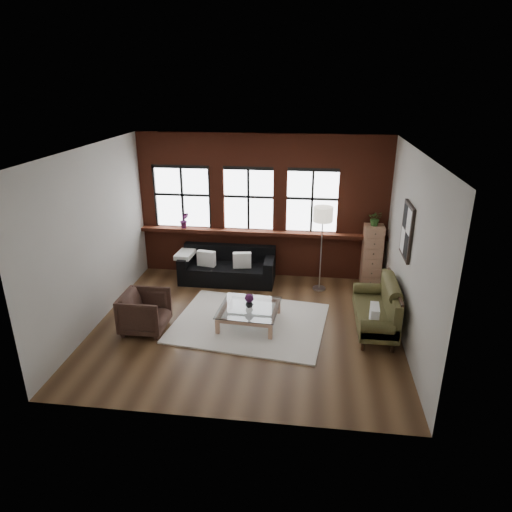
# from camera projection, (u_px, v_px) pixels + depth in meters

# --- Properties ---
(floor) EXTENTS (5.50, 5.50, 0.00)m
(floor) POSITION_uv_depth(u_px,v_px,m) (247.00, 325.00, 8.43)
(floor) COLOR #402817
(floor) RESTS_ON ground
(ceiling) EXTENTS (5.50, 5.50, 0.00)m
(ceiling) POSITION_uv_depth(u_px,v_px,m) (245.00, 150.00, 7.26)
(ceiling) COLOR white
(ceiling) RESTS_ON ground
(wall_back) EXTENTS (5.50, 0.00, 5.50)m
(wall_back) POSITION_uv_depth(u_px,v_px,m) (262.00, 206.00, 10.15)
(wall_back) COLOR #A9A69D
(wall_back) RESTS_ON ground
(wall_front) EXTENTS (5.50, 0.00, 5.50)m
(wall_front) POSITION_uv_depth(u_px,v_px,m) (216.00, 313.00, 5.53)
(wall_front) COLOR #A9A69D
(wall_front) RESTS_ON ground
(wall_left) EXTENTS (0.00, 5.00, 5.00)m
(wall_left) POSITION_uv_depth(u_px,v_px,m) (94.00, 237.00, 8.17)
(wall_left) COLOR #A9A69D
(wall_left) RESTS_ON ground
(wall_right) EXTENTS (0.00, 5.00, 5.00)m
(wall_right) POSITION_uv_depth(u_px,v_px,m) (410.00, 251.00, 7.52)
(wall_right) COLOR #A9A69D
(wall_right) RESTS_ON ground
(brick_backwall) EXTENTS (5.50, 0.12, 3.20)m
(brick_backwall) POSITION_uv_depth(u_px,v_px,m) (262.00, 207.00, 10.10)
(brick_backwall) COLOR maroon
(brick_backwall) RESTS_ON floor
(sill_ledge) EXTENTS (5.50, 0.30, 0.08)m
(sill_ledge) POSITION_uv_depth(u_px,v_px,m) (261.00, 232.00, 10.22)
(sill_ledge) COLOR maroon
(sill_ledge) RESTS_ON brick_backwall
(window_left) EXTENTS (1.38, 0.10, 1.50)m
(window_left) POSITION_uv_depth(u_px,v_px,m) (183.00, 198.00, 10.26)
(window_left) COLOR black
(window_left) RESTS_ON brick_backwall
(window_mid) EXTENTS (1.38, 0.10, 1.50)m
(window_mid) POSITION_uv_depth(u_px,v_px,m) (249.00, 200.00, 10.09)
(window_mid) COLOR black
(window_mid) RESTS_ON brick_backwall
(window_right) EXTENTS (1.38, 0.10, 1.50)m
(window_right) POSITION_uv_depth(u_px,v_px,m) (312.00, 202.00, 9.93)
(window_right) COLOR black
(window_right) RESTS_ON brick_backwall
(wall_poster) EXTENTS (0.05, 0.74, 0.94)m
(wall_poster) POSITION_uv_depth(u_px,v_px,m) (407.00, 231.00, 7.71)
(wall_poster) COLOR black
(wall_poster) RESTS_ON wall_right
(shag_rug) EXTENTS (2.97, 2.46, 0.03)m
(shag_rug) POSITION_uv_depth(u_px,v_px,m) (250.00, 323.00, 8.49)
(shag_rug) COLOR beige
(shag_rug) RESTS_ON floor
(dark_sofa) EXTENTS (2.08, 0.84, 0.75)m
(dark_sofa) POSITION_uv_depth(u_px,v_px,m) (227.00, 266.00, 10.13)
(dark_sofa) COLOR black
(dark_sofa) RESTS_ON floor
(pillow_a) EXTENTS (0.42, 0.21, 0.34)m
(pillow_a) POSITION_uv_depth(u_px,v_px,m) (206.00, 258.00, 10.02)
(pillow_a) COLOR white
(pillow_a) RESTS_ON dark_sofa
(pillow_b) EXTENTS (0.42, 0.21, 0.34)m
(pillow_b) POSITION_uv_depth(u_px,v_px,m) (242.00, 260.00, 9.93)
(pillow_b) COLOR white
(pillow_b) RESTS_ON dark_sofa
(vintage_settee) EXTENTS (0.74, 1.67, 0.89)m
(vintage_settee) POSITION_uv_depth(u_px,v_px,m) (375.00, 308.00, 8.13)
(vintage_settee) COLOR #403C1D
(vintage_settee) RESTS_ON floor
(pillow_settee) EXTENTS (0.17, 0.39, 0.34)m
(pillow_settee) POSITION_uv_depth(u_px,v_px,m) (374.00, 315.00, 7.63)
(pillow_settee) COLOR white
(pillow_settee) RESTS_ON vintage_settee
(armchair) EXTENTS (0.80, 0.78, 0.72)m
(armchair) POSITION_uv_depth(u_px,v_px,m) (145.00, 312.00, 8.15)
(armchair) COLOR #321F19
(armchair) RESTS_ON floor
(coffee_table) EXTENTS (1.14, 1.14, 0.36)m
(coffee_table) POSITION_uv_depth(u_px,v_px,m) (249.00, 316.00, 8.42)
(coffee_table) COLOR #A8775B
(coffee_table) RESTS_ON shag_rug
(vase) EXTENTS (0.17, 0.17, 0.15)m
(vase) POSITION_uv_depth(u_px,v_px,m) (249.00, 304.00, 8.32)
(vase) COLOR #B2B2B2
(vase) RESTS_ON coffee_table
(flowers) EXTENTS (0.16, 0.16, 0.16)m
(flowers) POSITION_uv_depth(u_px,v_px,m) (249.00, 298.00, 8.28)
(flowers) COLOR #471843
(flowers) RESTS_ON vase
(drawer_chest) EXTENTS (0.41, 0.41, 1.34)m
(drawer_chest) POSITION_uv_depth(u_px,v_px,m) (372.00, 255.00, 9.91)
(drawer_chest) COLOR #A8775B
(drawer_chest) RESTS_ON floor
(potted_plant_top) EXTENTS (0.32, 0.29, 0.32)m
(potted_plant_top) POSITION_uv_depth(u_px,v_px,m) (375.00, 218.00, 9.60)
(potted_plant_top) COLOR #2D5923
(potted_plant_top) RESTS_ON drawer_chest
(floor_lamp) EXTENTS (0.40, 0.40, 1.98)m
(floor_lamp) POSITION_uv_depth(u_px,v_px,m) (321.00, 246.00, 9.53)
(floor_lamp) COLOR #A5A5A8
(floor_lamp) RESTS_ON floor
(sill_plant) EXTENTS (0.25, 0.23, 0.37)m
(sill_plant) POSITION_uv_depth(u_px,v_px,m) (184.00, 220.00, 10.32)
(sill_plant) COLOR #471843
(sill_plant) RESTS_ON sill_ledge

